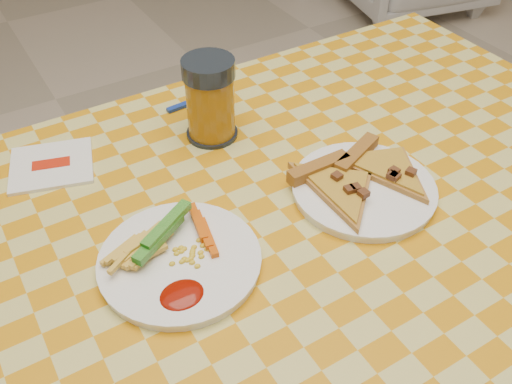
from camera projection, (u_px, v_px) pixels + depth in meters
table at (291, 258)px, 0.86m from camera, size 1.28×0.88×0.76m
plate_left at (180, 262)px, 0.75m from camera, size 0.23×0.23×0.01m
plate_right at (363, 190)px, 0.86m from camera, size 0.25×0.25×0.01m
fries_veggies at (168, 249)px, 0.75m from camera, size 0.17×0.16×0.04m
pizza_slices at (359, 176)px, 0.86m from camera, size 0.25×0.23×0.02m
drink_glass at (210, 100)px, 0.93m from camera, size 0.09×0.09×0.14m
napkin at (51, 165)px, 0.91m from camera, size 0.16×0.15×0.01m
fork at (201, 98)px, 1.06m from camera, size 0.14×0.03×0.01m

